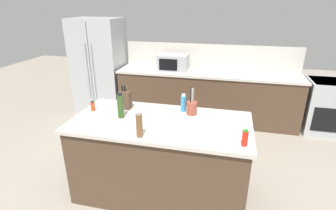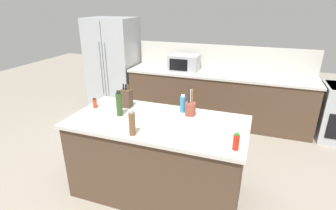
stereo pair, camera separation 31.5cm
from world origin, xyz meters
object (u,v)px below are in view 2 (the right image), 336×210
at_px(knife_block, 126,98).
at_px(dish_soap_bottle, 183,104).
at_px(microwave, 184,63).
at_px(utensil_crock, 190,108).
at_px(salt_shaker, 236,131).
at_px(refrigerator, 113,64).
at_px(spice_jar_paprika, 95,103).
at_px(hot_sauce_bottle, 236,142).
at_px(olive_oil_bottle, 119,104).
at_px(pepper_grinder, 132,123).

xyz_separation_m(knife_block, dish_soap_bottle, (0.69, 0.08, -0.01)).
xyz_separation_m(microwave, knife_block, (-0.15, -1.96, -0.03)).
distance_m(utensil_crock, salt_shaker, 0.64).
relative_size(refrigerator, spice_jar_paprika, 15.20).
relative_size(refrigerator, utensil_crock, 5.79).
bearing_deg(hot_sauce_bottle, salt_shaker, 95.93).
xyz_separation_m(microwave, salt_shaker, (1.19, -2.27, -0.09)).
xyz_separation_m(knife_block, utensil_crock, (0.80, 0.02, -0.03)).
bearing_deg(dish_soap_bottle, hot_sauce_bottle, -43.75).
bearing_deg(salt_shaker, olive_oil_bottle, 177.50).
bearing_deg(salt_shaker, hot_sauce_bottle, -84.07).
distance_m(knife_block, spice_jar_paprika, 0.39).
bearing_deg(microwave, salt_shaker, -62.25).
xyz_separation_m(refrigerator, microwave, (1.53, -0.05, 0.16)).
distance_m(microwave, salt_shaker, 2.56).
bearing_deg(dish_soap_bottle, spice_jar_paprika, -167.23).
distance_m(salt_shaker, pepper_grinder, 1.00).
height_order(refrigerator, utensil_crock, refrigerator).
height_order(olive_oil_bottle, hot_sauce_bottle, olive_oil_bottle).
bearing_deg(pepper_grinder, dish_soap_bottle, 67.33).
height_order(olive_oil_bottle, spice_jar_paprika, olive_oil_bottle).
distance_m(microwave, hot_sauce_bottle, 2.80).
distance_m(olive_oil_bottle, dish_soap_bottle, 0.73).
height_order(refrigerator, spice_jar_paprika, refrigerator).
bearing_deg(microwave, dish_soap_bottle, -73.92).
relative_size(utensil_crock, hot_sauce_bottle, 2.00).
relative_size(olive_oil_bottle, pepper_grinder, 1.13).
distance_m(knife_block, utensil_crock, 0.80).
height_order(microwave, hot_sauce_bottle, microwave).
height_order(knife_block, spice_jar_paprika, knife_block).
height_order(pepper_grinder, dish_soap_bottle, pepper_grinder).
relative_size(knife_block, utensil_crock, 0.91).
bearing_deg(refrigerator, microwave, -1.92).
bearing_deg(utensil_crock, pepper_grinder, -122.18).
xyz_separation_m(knife_block, pepper_grinder, (0.40, -0.63, 0.01)).
xyz_separation_m(refrigerator, hot_sauce_bottle, (2.75, -2.58, 0.09)).
bearing_deg(knife_block, spice_jar_paprika, -153.20).
height_order(utensil_crock, olive_oil_bottle, utensil_crock).
bearing_deg(spice_jar_paprika, microwave, 76.49).
relative_size(refrigerator, pepper_grinder, 7.12).
xyz_separation_m(refrigerator, pepper_grinder, (1.78, -2.63, 0.14)).
bearing_deg(knife_block, microwave, 88.78).
bearing_deg(refrigerator, olive_oil_bottle, -57.75).
bearing_deg(salt_shaker, spice_jar_paprika, 174.69).
xyz_separation_m(olive_oil_bottle, spice_jar_paprika, (-0.40, 0.10, -0.08)).
height_order(microwave, utensil_crock, utensil_crock).
relative_size(microwave, olive_oil_bottle, 1.84).
distance_m(knife_block, salt_shaker, 1.38).
relative_size(microwave, dish_soap_bottle, 2.54).
distance_m(olive_oil_bottle, salt_shaker, 1.30).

